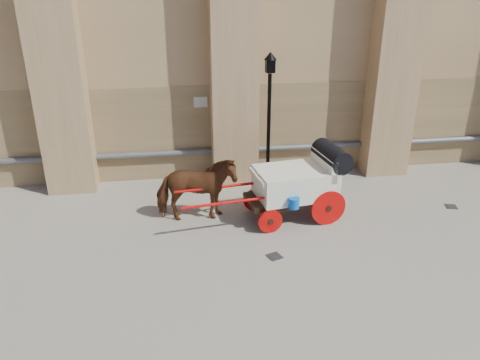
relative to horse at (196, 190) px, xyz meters
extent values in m
plane|color=slate|center=(2.36, -1.01, -0.89)|extent=(90.00, 90.00, 0.00)
cube|color=#9C7D53|center=(4.36, 3.14, 0.61)|extent=(44.00, 0.35, 3.00)
cylinder|color=#59595B|center=(4.36, 2.87, 0.01)|extent=(42.00, 0.18, 0.18)
cube|color=beige|center=(0.36, 2.96, 1.61)|extent=(0.42, 0.04, 0.32)
imported|color=brown|center=(0.00, 0.00, 0.00)|extent=(0.97, 2.11, 1.78)
cube|color=black|center=(2.51, -0.19, -0.30)|extent=(2.48, 1.38, 0.13)
cube|color=#EEE9CE|center=(2.62, -0.18, 0.13)|extent=(2.20, 1.60, 0.75)
cube|color=#EEE9CE|center=(3.42, -0.07, 0.56)|extent=(0.34, 1.35, 0.59)
cube|color=#EEE9CE|center=(1.72, -0.30, 0.40)|extent=(0.53, 1.22, 0.11)
cylinder|color=black|center=(3.63, -0.04, 0.77)|extent=(0.78, 1.41, 0.60)
cylinder|color=#C30705|center=(3.40, -0.74, -0.41)|extent=(0.96, 0.19, 0.96)
cylinder|color=#C30705|center=(3.22, 0.57, -0.41)|extent=(0.96, 0.19, 0.96)
cylinder|color=#C30705|center=(1.81, -0.96, -0.57)|extent=(0.65, 0.15, 0.64)
cylinder|color=#C30705|center=(1.63, 0.36, -0.57)|extent=(0.65, 0.15, 0.64)
cylinder|color=#C30705|center=(0.83, -0.91, 0.02)|extent=(2.56, 0.42, 0.07)
cylinder|color=#C30705|center=(0.70, 0.04, 0.02)|extent=(2.56, 0.42, 0.07)
cylinder|color=blue|center=(2.40, -0.96, -0.09)|extent=(0.28, 0.28, 0.28)
cylinder|color=black|center=(2.41, 2.42, 0.82)|extent=(0.11, 0.11, 3.41)
cone|color=black|center=(2.41, 2.42, -0.72)|extent=(0.34, 0.34, 0.34)
cube|color=black|center=(2.41, 2.42, 2.76)|extent=(0.27, 0.27, 0.40)
cone|color=black|center=(2.41, 2.42, 3.04)|extent=(0.38, 0.38, 0.23)
cube|color=black|center=(1.68, -2.10, -0.88)|extent=(0.41, 0.41, 0.01)
cube|color=black|center=(7.23, -0.25, -0.88)|extent=(0.39, 0.39, 0.01)
camera|label=1|loc=(-0.44, -11.23, 5.12)|focal=35.00mm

